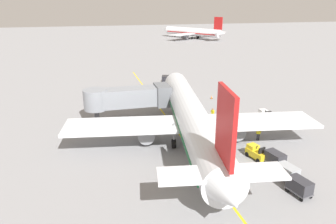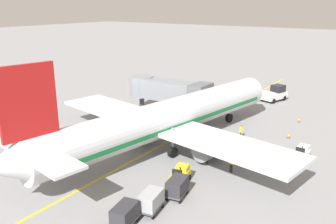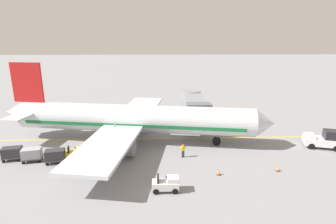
{
  "view_description": "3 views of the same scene",
  "coord_description": "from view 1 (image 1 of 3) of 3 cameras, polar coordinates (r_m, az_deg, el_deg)",
  "views": [
    {
      "loc": [
        -11.03,
        -36.28,
        16.4
      ],
      "look_at": [
        -1.7,
        -0.43,
        3.47
      ],
      "focal_mm": 33.99,
      "sensor_mm": 36.0,
      "label": 1
    },
    {
      "loc": [
        20.84,
        -31.43,
        14.71
      ],
      "look_at": [
        -1.95,
        1.87,
        2.39
      ],
      "focal_mm": 38.07,
      "sensor_mm": 36.0,
      "label": 2
    },
    {
      "loc": [
        35.84,
        1.56,
        13.83
      ],
      "look_at": [
        -0.85,
        2.83,
        3.68
      ],
      "focal_mm": 28.69,
      "sensor_mm": 36.0,
      "label": 3
    }
  ],
  "objects": [
    {
      "name": "pushback_tractor",
      "position": [
        62.97,
        -0.37,
        5.18
      ],
      "size": [
        3.38,
        4.85,
        2.4
      ],
      "color": "silver",
      "rests_on": "ground"
    },
    {
      "name": "jet_bridge",
      "position": [
        45.66,
        -7.17,
        2.61
      ],
      "size": [
        12.22,
        3.5,
        4.98
      ],
      "color": "gray",
      "rests_on": "ground"
    },
    {
      "name": "ground_plane",
      "position": [
        41.31,
        2.14,
        -4.16
      ],
      "size": [
        400.0,
        400.0,
        0.0
      ],
      "primitive_type": "plane",
      "color": "gray"
    },
    {
      "name": "baggage_tug_trailing",
      "position": [
        36.44,
        15.55,
        -7.02
      ],
      "size": [
        1.77,
        2.71,
        1.62
      ],
      "color": "gold",
      "rests_on": "ground"
    },
    {
      "name": "baggage_tug_lead",
      "position": [
        48.29,
        17.02,
        -0.59
      ],
      "size": [
        1.29,
        2.51,
        1.62
      ],
      "color": "silver",
      "rests_on": "ground"
    },
    {
      "name": "safety_cone_nose_right",
      "position": [
        57.12,
        7.82,
        2.68
      ],
      "size": [
        0.36,
        0.36,
        0.59
      ],
      "color": "black",
      "rests_on": "ground"
    },
    {
      "name": "ground_crew_marshaller",
      "position": [
        40.16,
        12.29,
        -3.85
      ],
      "size": [
        0.31,
        0.73,
        1.69
      ],
      "color": "#232328",
      "rests_on": "ground"
    },
    {
      "name": "baggage_cart_third_in_train",
      "position": [
        31.16,
        22.52,
        -12.12
      ],
      "size": [
        1.7,
        2.98,
        1.58
      ],
      "color": "#4C4C51",
      "rests_on": "ground"
    },
    {
      "name": "baggage_cart_front",
      "position": [
        35.32,
        18.63,
        -7.79
      ],
      "size": [
        1.7,
        2.98,
        1.58
      ],
      "color": "#4C4C51",
      "rests_on": "ground"
    },
    {
      "name": "ground_crew_loader",
      "position": [
        41.04,
        15.9,
        -3.65
      ],
      "size": [
        0.69,
        0.41,
        1.69
      ],
      "color": "#232328",
      "rests_on": "ground"
    },
    {
      "name": "safety_cone_nose_left",
      "position": [
        51.68,
        11.13,
        0.7
      ],
      "size": [
        0.36,
        0.36,
        0.59
      ],
      "color": "black",
      "rests_on": "ground"
    },
    {
      "name": "ground_crew_wing_walker",
      "position": [
        46.82,
        8.0,
        -0.22
      ],
      "size": [
        0.37,
        0.7,
        1.69
      ],
      "color": "#232328",
      "rests_on": "ground"
    },
    {
      "name": "gate_lead_in_line",
      "position": [
        41.31,
        2.14,
        -4.16
      ],
      "size": [
        0.24,
        80.0,
        0.01
      ],
      "primitive_type": "cube",
      "color": "gold",
      "rests_on": "ground"
    },
    {
      "name": "parked_airliner",
      "position": [
        38.48,
        4.19,
        -0.89
      ],
      "size": [
        30.45,
        37.26,
        10.63
      ],
      "color": "silver",
      "rests_on": "ground"
    },
    {
      "name": "distant_taxiing_airliner",
      "position": [
        151.42,
        4.41,
        14.12
      ],
      "size": [
        26.72,
        31.58,
        10.1
      ],
      "color": "silver",
      "rests_on": "ground"
    },
    {
      "name": "baggage_cart_second_in_train",
      "position": [
        33.05,
        20.62,
        -9.99
      ],
      "size": [
        1.7,
        2.98,
        1.58
      ],
      "color": "#4C4C51",
      "rests_on": "ground"
    }
  ]
}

